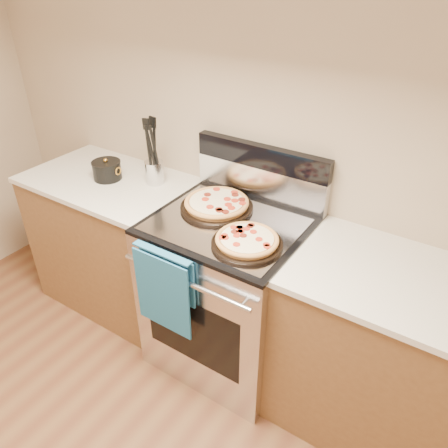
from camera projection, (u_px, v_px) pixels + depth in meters
The scene contains 17 objects.
wall_back at pixel (267, 119), 2.19m from camera, with size 4.00×4.00×0.00m, color tan.
range_body at pixel (229, 294), 2.41m from camera, with size 0.76×0.68×0.90m, color #B7B7BC.
oven_window at pixel (192, 332), 2.18m from camera, with size 0.56×0.01×0.40m, color black.
cooktop at pixel (229, 224), 2.17m from camera, with size 0.76×0.68×0.02m, color black.
backsplash_lower at pixel (260, 182), 2.34m from camera, with size 0.76×0.06×0.18m, color silver.
backsplash_upper at pixel (262, 156), 2.26m from camera, with size 0.76×0.06×0.12m, color black.
oven_handle at pixel (184, 281), 1.96m from camera, with size 0.03×0.03×0.70m, color silver.
dish_towel at pixel (165, 289), 2.07m from camera, with size 0.32×0.05×0.42m, color navy, non-canonical shape.
foil_sheet at pixel (226, 224), 2.14m from camera, with size 0.70×0.55×0.01m, color gray.
cabinet_left at pixel (118, 244), 2.85m from camera, with size 1.00×0.62×0.88m, color brown.
countertop_left at pixel (108, 181), 2.61m from camera, with size 1.02×0.64×0.03m, color beige.
cabinet_right at pixel (391, 361), 2.03m from camera, with size 1.00×0.62×0.88m, color brown.
countertop_right at pixel (413, 286), 1.79m from camera, with size 1.02×0.64×0.03m, color beige.
pepperoni_pizza_back at pixel (217, 204), 2.26m from camera, with size 0.37×0.37×0.05m, color #A66632, non-canonical shape.
pepperoni_pizza_front at pixel (247, 241), 1.98m from camera, with size 0.32×0.32×0.04m, color #A66632, non-canonical shape.
utensil_crock at pixel (155, 172), 2.52m from camera, with size 0.11×0.11×0.13m, color silver.
saucepan at pixel (107, 171), 2.58m from camera, with size 0.16×0.16×0.10m, color black.
Camera 1 is at (0.99, 0.10, 2.06)m, focal length 35.00 mm.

